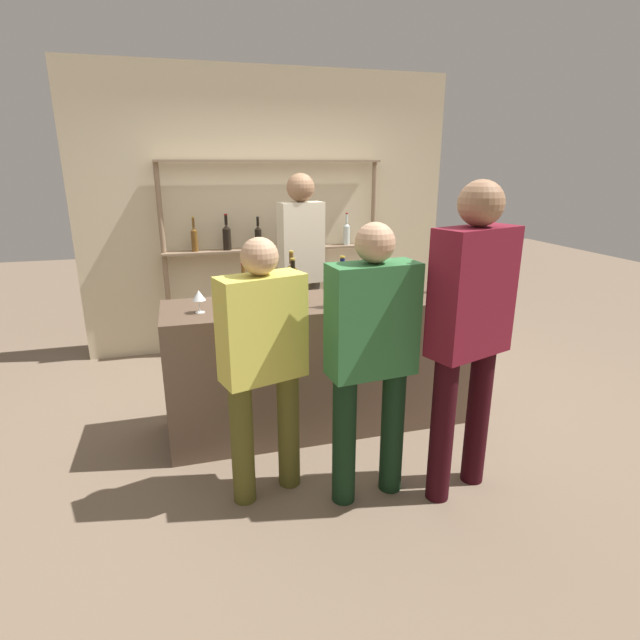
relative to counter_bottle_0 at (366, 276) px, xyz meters
name	(u,v)px	position (x,y,z in m)	size (l,w,h in m)	color
ground_plane	(320,422)	(-0.39, -0.11, -1.10)	(16.00, 16.00, 0.00)	#7A6651
bar_counter	(320,364)	(-0.39, -0.11, -0.62)	(2.19, 0.64, 0.97)	brown
back_wall	(270,214)	(-0.39, 1.81, 0.30)	(3.79, 0.12, 2.80)	beige
back_shelf	(273,228)	(-0.39, 1.63, 0.17)	(2.21, 0.18, 1.93)	#897056
counter_bottle_0	(366,276)	(0.00, 0.00, 0.00)	(0.09, 0.09, 0.35)	brown
counter_bottle_1	(292,280)	(-0.57, -0.02, 0.00)	(0.08, 0.08, 0.35)	brown
counter_bottle_2	(244,290)	(-0.93, -0.15, -0.01)	(0.07, 0.07, 0.31)	brown
counter_bottle_3	(342,287)	(-0.29, -0.31, 0.00)	(0.08, 0.08, 0.35)	#0F1956
counter_bottle_4	(293,290)	(-0.63, -0.33, 0.01)	(0.08, 0.08, 0.35)	black
counter_bottle_5	(449,274)	(0.60, -0.14, 0.01)	(0.07, 0.07, 0.36)	black
wine_glass	(199,296)	(-1.23, -0.19, -0.02)	(0.09, 0.09, 0.15)	silver
server_behind_counter	(301,257)	(-0.29, 0.84, 0.01)	(0.41, 0.24, 1.82)	#575347
customer_left	(263,354)	(-0.92, -0.84, -0.22)	(0.51, 0.33, 1.53)	brown
customer_center	(371,348)	(-0.36, -1.02, -0.17)	(0.50, 0.25, 1.61)	black
customer_right	(470,321)	(0.18, -1.12, -0.03)	(0.53, 0.35, 1.82)	black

